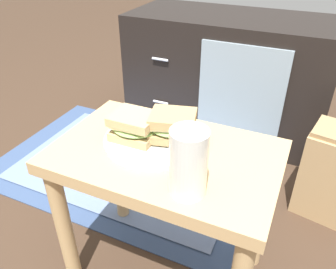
% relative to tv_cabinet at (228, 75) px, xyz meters
% --- Properties ---
extents(ground_plane, '(8.00, 8.00, 0.00)m').
position_rel_tv_cabinet_xyz_m(ground_plane, '(0.10, -0.95, -0.29)').
color(ground_plane, '#3D2B1E').
extents(side_table, '(0.56, 0.36, 0.46)m').
position_rel_tv_cabinet_xyz_m(side_table, '(0.10, -0.95, 0.08)').
color(side_table, tan).
rests_on(side_table, ground).
extents(tv_cabinet, '(0.96, 0.46, 0.58)m').
position_rel_tv_cabinet_xyz_m(tv_cabinet, '(0.00, 0.00, 0.00)').
color(tv_cabinet, black).
rests_on(tv_cabinet, ground).
extents(area_rug, '(1.18, 0.77, 0.01)m').
position_rel_tv_cabinet_xyz_m(area_rug, '(-0.27, -0.53, -0.29)').
color(area_rug, '#384C72').
rests_on(area_rug, ground).
extents(plate, '(0.26, 0.26, 0.01)m').
position_rel_tv_cabinet_xyz_m(plate, '(0.05, -0.92, 0.17)').
color(plate, silver).
rests_on(plate, side_table).
extents(sandwich_front, '(0.12, 0.10, 0.07)m').
position_rel_tv_cabinet_xyz_m(sandwich_front, '(0.01, -0.94, 0.21)').
color(sandwich_front, tan).
rests_on(sandwich_front, plate).
extents(sandwich_back, '(0.14, 0.13, 0.07)m').
position_rel_tv_cabinet_xyz_m(sandwich_back, '(0.09, -0.90, 0.22)').
color(sandwich_back, tan).
rests_on(sandwich_back, plate).
extents(beer_glass, '(0.08, 0.08, 0.15)m').
position_rel_tv_cabinet_xyz_m(beer_glass, '(0.20, -1.06, 0.24)').
color(beer_glass, silver).
rests_on(beer_glass, side_table).
extents(paper_bag, '(0.23, 0.20, 0.36)m').
position_rel_tv_cabinet_xyz_m(paper_bag, '(0.53, -0.46, -0.12)').
color(paper_bag, tan).
rests_on(paper_bag, ground).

